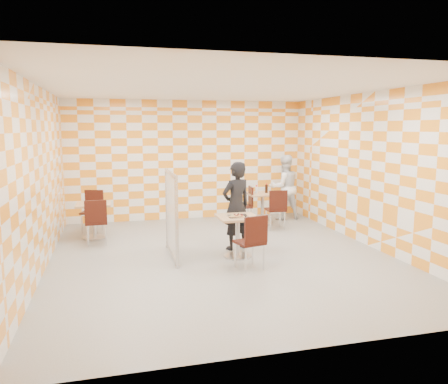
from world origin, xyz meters
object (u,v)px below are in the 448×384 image
(man_dark, at_px, (236,206))
(soda_bottle, at_px, (266,189))
(empty_table, at_px, (94,214))
(man_white, at_px, (284,187))
(chair_empty_far, at_px, (93,207))
(partition, at_px, (171,214))
(chair_empty_near, at_px, (96,219))
(second_table, at_px, (262,203))
(main_table, at_px, (238,229))
(chair_second_side, at_px, (246,202))
(chair_main_front, at_px, (252,238))
(chair_second_front, at_px, (277,206))
(sport_bottle, at_px, (256,190))

(man_dark, distance_m, soda_bottle, 2.44)
(empty_table, distance_m, soda_bottle, 4.07)
(man_white, bearing_deg, chair_empty_far, -1.06)
(partition, bearing_deg, chair_empty_near, 139.00)
(second_table, height_order, man_white, man_white)
(chair_empty_near, xyz_separation_m, chair_empty_far, (-0.11, 1.30, 0.00))
(main_table, relative_size, chair_second_side, 0.81)
(empty_table, xyz_separation_m, chair_main_front, (2.57, -2.85, 0.04))
(chair_second_front, distance_m, sport_bottle, 0.83)
(chair_empty_far, height_order, partition, partition)
(second_table, distance_m, chair_empty_far, 3.96)
(chair_second_side, bearing_deg, second_table, 3.38)
(chair_main_front, height_order, chair_second_front, same)
(partition, relative_size, man_dark, 0.92)
(chair_second_side, distance_m, chair_empty_far, 3.54)
(second_table, height_order, chair_main_front, chair_main_front)
(main_table, distance_m, chair_second_side, 2.67)
(man_white, bearing_deg, partition, 36.05)
(empty_table, bearing_deg, partition, -51.77)
(chair_second_front, bearing_deg, sport_bottle, 108.06)
(chair_main_front, xyz_separation_m, soda_bottle, (1.45, 3.35, 0.31))
(chair_second_side, distance_m, chair_empty_near, 3.58)
(chair_second_side, bearing_deg, man_white, 20.07)
(empty_table, bearing_deg, sport_bottle, 7.68)
(empty_table, height_order, sport_bottle, sport_bottle)
(man_dark, bearing_deg, chair_second_front, -155.28)
(chair_second_front, bearing_deg, empty_table, 176.69)
(sport_bottle, bearing_deg, chair_second_side, -164.79)
(chair_empty_far, bearing_deg, sport_bottle, -2.49)
(chair_empty_far, bearing_deg, soda_bottle, -2.57)
(empty_table, relative_size, soda_bottle, 3.26)
(chair_second_side, distance_m, man_dark, 2.16)
(man_white, distance_m, soda_bottle, 0.70)
(soda_bottle, bearing_deg, man_white, 30.35)
(main_table, height_order, chair_empty_far, chair_empty_far)
(man_white, relative_size, soda_bottle, 7.15)
(chair_second_front, bearing_deg, second_table, 98.35)
(chair_second_side, height_order, sport_bottle, sport_bottle)
(main_table, height_order, empty_table, same)
(chair_second_front, height_order, chair_second_side, same)
(second_table, bearing_deg, chair_empty_far, 176.87)
(second_table, distance_m, partition, 3.37)
(chair_empty_far, distance_m, sport_bottle, 3.83)
(empty_table, bearing_deg, main_table, -38.92)
(chair_empty_near, distance_m, soda_bottle, 4.12)
(chair_empty_near, xyz_separation_m, man_dark, (2.61, -0.92, 0.30))
(main_table, bearing_deg, soda_bottle, 60.11)
(main_table, distance_m, chair_empty_near, 2.87)
(chair_empty_near, bearing_deg, empty_table, 96.25)
(man_dark, bearing_deg, partition, -8.85)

